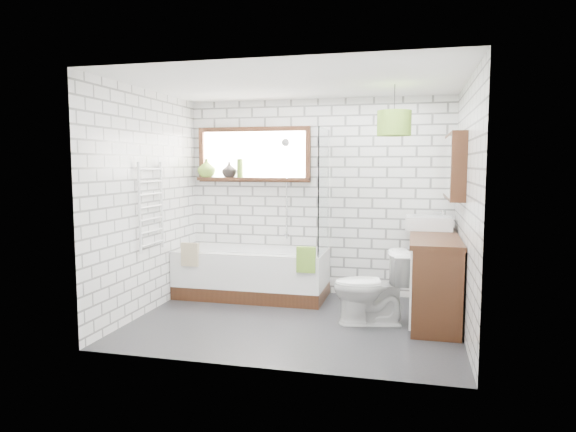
% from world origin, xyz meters
% --- Properties ---
extents(floor, '(3.40, 2.60, 0.01)m').
position_xyz_m(floor, '(0.00, 0.00, -0.01)').
color(floor, black).
rests_on(floor, ground).
extents(ceiling, '(3.40, 2.60, 0.01)m').
position_xyz_m(ceiling, '(0.00, 0.00, 2.50)').
color(ceiling, white).
rests_on(ceiling, ground).
extents(wall_back, '(3.40, 0.01, 2.50)m').
position_xyz_m(wall_back, '(0.00, 1.30, 1.25)').
color(wall_back, white).
rests_on(wall_back, ground).
extents(wall_front, '(3.40, 0.01, 2.50)m').
position_xyz_m(wall_front, '(0.00, -1.30, 1.25)').
color(wall_front, white).
rests_on(wall_front, ground).
extents(wall_left, '(0.01, 2.60, 2.50)m').
position_xyz_m(wall_left, '(-1.70, 0.00, 1.25)').
color(wall_left, white).
rests_on(wall_left, ground).
extents(wall_right, '(0.01, 2.60, 2.50)m').
position_xyz_m(wall_right, '(1.70, 0.00, 1.25)').
color(wall_right, white).
rests_on(wall_right, ground).
extents(window, '(1.52, 0.16, 0.68)m').
position_xyz_m(window, '(-0.85, 1.26, 1.80)').
color(window, black).
rests_on(window, wall_back).
extents(towel_radiator, '(0.06, 0.52, 1.00)m').
position_xyz_m(towel_radiator, '(-1.66, 0.00, 1.20)').
color(towel_radiator, white).
rests_on(towel_radiator, wall_left).
extents(mirror_cabinet, '(0.16, 1.20, 0.70)m').
position_xyz_m(mirror_cabinet, '(1.62, 0.60, 1.65)').
color(mirror_cabinet, black).
rests_on(mirror_cabinet, wall_right).
extents(shower_riser, '(0.02, 0.02, 1.30)m').
position_xyz_m(shower_riser, '(-0.40, 1.26, 1.35)').
color(shower_riser, silver).
rests_on(shower_riser, wall_back).
extents(bathtub, '(1.86, 0.82, 0.60)m').
position_xyz_m(bathtub, '(-0.76, 0.89, 0.30)').
color(bathtub, white).
rests_on(bathtub, floor).
extents(shower_screen, '(0.02, 0.72, 1.50)m').
position_xyz_m(shower_screen, '(0.15, 0.89, 1.35)').
color(shower_screen, white).
rests_on(shower_screen, bathtub).
extents(towel_green, '(0.22, 0.06, 0.30)m').
position_xyz_m(towel_green, '(0.02, 0.48, 0.58)').
color(towel_green, olive).
rests_on(towel_green, bathtub).
extents(towel_beige, '(0.22, 0.05, 0.28)m').
position_xyz_m(towel_beige, '(-1.42, 0.48, 0.58)').
color(towel_beige, tan).
rests_on(towel_beige, bathtub).
extents(vanity, '(0.51, 1.60, 0.91)m').
position_xyz_m(vanity, '(1.44, 0.49, 0.46)').
color(vanity, black).
rests_on(vanity, floor).
extents(basin, '(0.53, 0.46, 0.15)m').
position_xyz_m(basin, '(1.38, 0.99, 0.99)').
color(basin, white).
rests_on(basin, vanity).
extents(tap, '(0.04, 0.04, 0.18)m').
position_xyz_m(tap, '(1.54, 0.99, 1.05)').
color(tap, silver).
rests_on(tap, vanity).
extents(toilet, '(0.58, 0.84, 0.78)m').
position_xyz_m(toilet, '(0.79, 0.11, 0.39)').
color(toilet, white).
rests_on(toilet, floor).
extents(vase_olive, '(0.31, 0.31, 0.25)m').
position_xyz_m(vase_olive, '(-1.50, 1.23, 1.60)').
color(vase_olive, olive).
rests_on(vase_olive, window).
extents(vase_dark, '(0.21, 0.21, 0.21)m').
position_xyz_m(vase_dark, '(-1.18, 1.23, 1.58)').
color(vase_dark, black).
rests_on(vase_dark, window).
extents(bottle, '(0.10, 0.10, 0.24)m').
position_xyz_m(bottle, '(-1.03, 1.23, 1.60)').
color(bottle, olive).
rests_on(bottle, window).
extents(pendant, '(0.35, 0.35, 0.26)m').
position_xyz_m(pendant, '(0.99, 0.32, 2.10)').
color(pendant, olive).
rests_on(pendant, ceiling).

